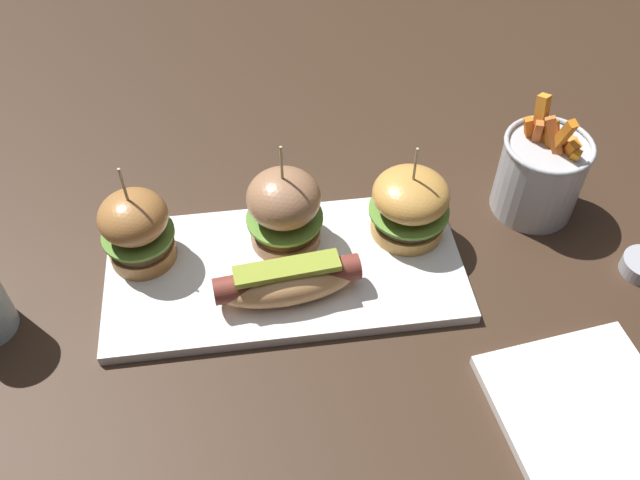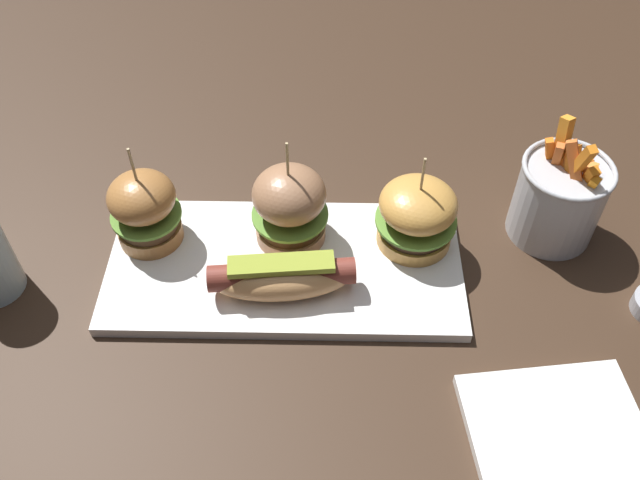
# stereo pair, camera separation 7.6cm
# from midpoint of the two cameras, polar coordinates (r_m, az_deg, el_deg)

# --- Properties ---
(ground_plane) EXTENTS (3.00, 3.00, 0.00)m
(ground_plane) POSITION_cam_midpoint_polar(r_m,az_deg,el_deg) (0.81, -5.64, -2.99)
(ground_plane) COLOR #382619
(platter_main) EXTENTS (0.41, 0.20, 0.01)m
(platter_main) POSITION_cam_midpoint_polar(r_m,az_deg,el_deg) (0.80, -5.68, -2.68)
(platter_main) COLOR white
(platter_main) RESTS_ON ground
(hot_dog) EXTENTS (0.16, 0.07, 0.05)m
(hot_dog) POSITION_cam_midpoint_polar(r_m,az_deg,el_deg) (0.75, -5.47, -3.57)
(hot_dog) COLOR tan
(hot_dog) RESTS_ON platter_main
(slider_left) EXTENTS (0.08, 0.08, 0.14)m
(slider_left) POSITION_cam_midpoint_polar(r_m,az_deg,el_deg) (0.80, -17.79, 0.76)
(slider_left) COLOR #A76D38
(slider_left) RESTS_ON platter_main
(slider_center) EXTENTS (0.09, 0.09, 0.15)m
(slider_center) POSITION_cam_midpoint_polar(r_m,az_deg,el_deg) (0.78, -5.81, 2.43)
(slider_center) COLOR #9F704E
(slider_center) RESTS_ON platter_main
(slider_right) EXTENTS (0.10, 0.10, 0.13)m
(slider_right) POSITION_cam_midpoint_polar(r_m,az_deg,el_deg) (0.80, 4.83, 2.83)
(slider_right) COLOR gold
(slider_right) RESTS_ON platter_main
(fries_bucket) EXTENTS (0.11, 0.11, 0.15)m
(fries_bucket) POSITION_cam_midpoint_polar(r_m,az_deg,el_deg) (0.87, 15.63, 5.27)
(fries_bucket) COLOR #B7BABF
(fries_bucket) RESTS_ON ground
(side_plate) EXTENTS (0.19, 0.19, 0.01)m
(side_plate) POSITION_cam_midpoint_polar(r_m,az_deg,el_deg) (0.73, 18.53, -13.74)
(side_plate) COLOR white
(side_plate) RESTS_ON ground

